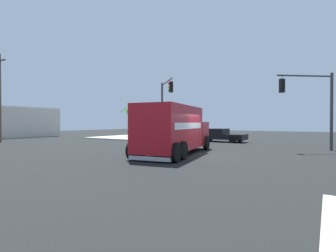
% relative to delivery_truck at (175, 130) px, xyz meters
% --- Properties ---
extents(ground_plane, '(100.00, 100.00, 0.00)m').
position_rel_delivery_truck_xyz_m(ground_plane, '(0.70, -1.42, -1.55)').
color(ground_plane, black).
extents(sidewalk_corner_far, '(12.84, 12.84, 0.14)m').
position_rel_delivery_truck_xyz_m(sidewalk_corner_far, '(13.76, 11.64, -1.48)').
color(sidewalk_corner_far, '#B2ADA0').
rests_on(sidewalk_corner_far, ground).
extents(delivery_truck, '(8.27, 4.06, 3.00)m').
position_rel_delivery_truck_xyz_m(delivery_truck, '(0.00, 0.00, 0.00)').
color(delivery_truck, '#AD141E').
rests_on(delivery_truck, ground).
extents(traffic_light_primary, '(2.71, 3.34, 5.55)m').
position_rel_delivery_truck_xyz_m(traffic_light_primary, '(6.98, -7.29, 2.11)').
color(traffic_light_primary, '#38383D').
rests_on(traffic_light_primary, ground).
extents(traffic_light_secondary, '(3.14, 3.22, 6.00)m').
position_rel_delivery_truck_xyz_m(traffic_light_secondary, '(7.08, 5.42, 2.54)').
color(traffic_light_secondary, '#38383D').
rests_on(traffic_light_secondary, sidewalk_corner_far).
extents(pickup_black, '(2.48, 5.30, 1.38)m').
position_rel_delivery_truck_xyz_m(pickup_black, '(11.60, 1.40, -0.83)').
color(pickup_black, black).
rests_on(pickup_black, ground).
extents(vending_machine_red, '(1.12, 1.16, 1.85)m').
position_rel_delivery_truck_xyz_m(vending_machine_red, '(14.69, 13.82, -0.49)').
color(vending_machine_red, '#0F38B2').
rests_on(vending_machine_red, sidewalk_corner_far).
extents(palm_tree_far, '(3.17, 3.00, 4.29)m').
position_rel_delivery_truck_xyz_m(palm_tree_far, '(12.40, 14.63, 1.54)').
color(palm_tree_far, '#7A6647').
rests_on(palm_tree_far, sidewalk_corner_far).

